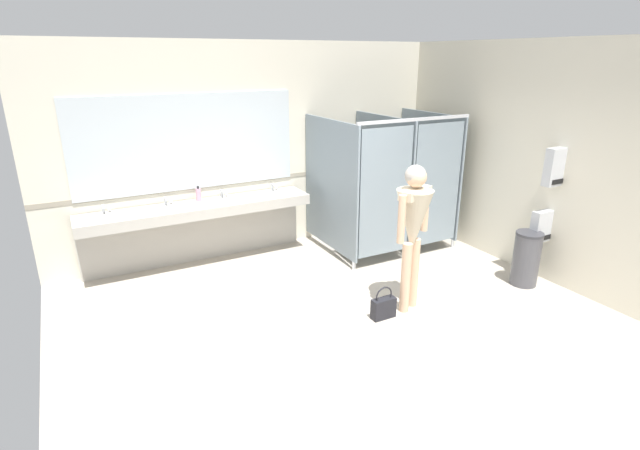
# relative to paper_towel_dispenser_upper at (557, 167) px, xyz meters

# --- Properties ---
(ground_plane) EXTENTS (6.11, 6.43, 0.10)m
(ground_plane) POSITION_rel_paper_towel_dispenser_upper_xyz_m (-2.69, -0.10, -1.54)
(ground_plane) COLOR #B2A899
(wall_back) EXTENTS (6.11, 0.12, 2.97)m
(wall_back) POSITION_rel_paper_towel_dispenser_upper_xyz_m (-2.69, 2.87, -0.01)
(wall_back) COLOR beige
(wall_back) RESTS_ON ground_plane
(wall_side_right) EXTENTS (0.12, 6.43, 2.97)m
(wall_side_right) POSITION_rel_paper_towel_dispenser_upper_xyz_m (0.13, -0.10, -0.01)
(wall_side_right) COLOR beige
(wall_side_right) RESTS_ON ground_plane
(wall_back_tile_band) EXTENTS (6.11, 0.01, 0.06)m
(wall_back_tile_band) POSITION_rel_paper_towel_dispenser_upper_xyz_m (-2.69, 2.81, -0.44)
(wall_back_tile_band) COLOR #9E937F
(wall_back_tile_band) RESTS_ON wall_back
(vanity_counter) EXTENTS (3.07, 0.55, 1.00)m
(vanity_counter) POSITION_rel_paper_towel_dispenser_upper_xyz_m (-3.75, 2.60, -0.85)
(vanity_counter) COLOR #B2ADA3
(vanity_counter) RESTS_ON ground_plane
(mirror_panel) EXTENTS (2.97, 0.02, 1.27)m
(mirror_panel) POSITION_rel_paper_towel_dispenser_upper_xyz_m (-3.75, 2.80, 0.17)
(mirror_panel) COLOR silver
(mirror_panel) RESTS_ON wall_back
(bathroom_stalls) EXTENTS (1.83, 1.46, 1.99)m
(bathroom_stalls) POSITION_rel_paper_towel_dispenser_upper_xyz_m (-1.09, 1.87, -0.45)
(bathroom_stalls) COLOR gray
(bathroom_stalls) RESTS_ON ground_plane
(paper_towel_dispenser_upper) EXTENTS (0.33, 0.13, 0.46)m
(paper_towel_dispenser_upper) POSITION_rel_paper_towel_dispenser_upper_xyz_m (0.00, 0.00, 0.00)
(paper_towel_dispenser_upper) COLOR #B7BABF
(paper_towel_dispenser_upper) RESTS_ON wall_side_right
(paper_towel_dispenser_lower) EXTENTS (0.39, 0.13, 0.40)m
(paper_towel_dispenser_lower) POSITION_rel_paper_towel_dispenser_upper_xyz_m (0.00, 0.04, -0.77)
(paper_towel_dispenser_lower) COLOR #B7BABF
(paper_towel_dispenser_lower) RESTS_ON wall_side_right
(trash_bin) EXTENTS (0.33, 0.33, 0.70)m
(trash_bin) POSITION_rel_paper_towel_dispenser_upper_xyz_m (-0.30, 0.00, -1.14)
(trash_bin) COLOR #47474C
(trash_bin) RESTS_ON ground_plane
(person_standing) EXTENTS (0.55, 0.52, 1.68)m
(person_standing) POSITION_rel_paper_towel_dispenser_upper_xyz_m (-1.99, 0.20, -0.43)
(person_standing) COLOR #DBAD89
(person_standing) RESTS_ON ground_plane
(handbag) EXTENTS (0.28, 0.11, 0.38)m
(handbag) POSITION_rel_paper_towel_dispenser_upper_xyz_m (-2.37, 0.15, -1.36)
(handbag) COLOR black
(handbag) RESTS_ON ground_plane
(soap_dispenser) EXTENTS (0.07, 0.07, 0.21)m
(soap_dispenser) POSITION_rel_paper_towel_dispenser_upper_xyz_m (-3.69, 2.68, -0.52)
(soap_dispenser) COLOR #D899B2
(soap_dispenser) RESTS_ON vanity_counter
(paper_cup) EXTENTS (0.07, 0.07, 0.08)m
(paper_cup) POSITION_rel_paper_towel_dispenser_upper_xyz_m (-3.08, 2.39, -0.57)
(paper_cup) COLOR white
(paper_cup) RESTS_ON vanity_counter
(floor_drain_cover) EXTENTS (0.14, 0.14, 0.01)m
(floor_drain_cover) POSITION_rel_paper_towel_dispenser_upper_xyz_m (-3.05, -0.37, -1.49)
(floor_drain_cover) COLOR #B7BABF
(floor_drain_cover) RESTS_ON ground_plane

